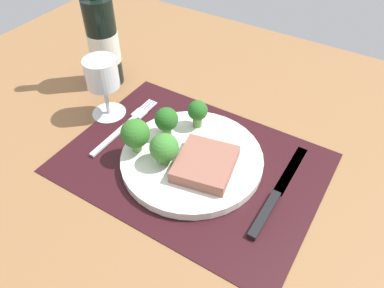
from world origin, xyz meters
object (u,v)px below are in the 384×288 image
(fork, at_px, (126,125))
(knife, at_px, (275,195))
(plate, at_px, (192,159))
(wine_bottle, at_px, (103,41))
(wine_glass, at_px, (102,77))
(steak, at_px, (205,164))

(fork, xyz_separation_m, knife, (0.32, -0.01, 0.00))
(plate, xyz_separation_m, wine_bottle, (-0.30, 0.12, 0.09))
(plate, distance_m, wine_bottle, 0.34)
(fork, bearing_deg, wine_bottle, 143.36)
(plate, bearing_deg, wine_glass, 171.97)
(plate, xyz_separation_m, steak, (0.03, -0.01, 0.02))
(plate, xyz_separation_m, fork, (-0.16, 0.01, -0.01))
(knife, bearing_deg, wine_bottle, 163.93)
(steak, distance_m, knife, 0.13)
(wine_glass, bearing_deg, fork, -16.24)
(fork, distance_m, knife, 0.32)
(knife, relative_size, wine_bottle, 0.79)
(wine_bottle, xyz_separation_m, wine_glass, (0.08, -0.09, -0.01))
(wine_bottle, height_order, wine_glass, wine_bottle)
(fork, relative_size, wine_bottle, 0.66)
(fork, height_order, wine_glass, wine_glass)
(wine_bottle, bearing_deg, wine_glass, -50.24)
(knife, distance_m, wine_bottle, 0.48)
(fork, xyz_separation_m, wine_glass, (-0.06, 0.02, 0.08))
(plate, bearing_deg, fork, 175.03)
(plate, height_order, knife, plate)
(wine_glass, bearing_deg, plate, -8.03)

